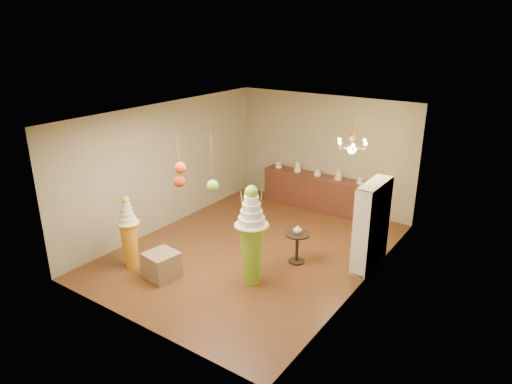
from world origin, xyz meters
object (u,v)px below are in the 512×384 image
Objects in this scene: pedestal_green at (252,242)px; sideboard at (317,191)px; round_table at (297,244)px; pedestal_orange at (130,239)px.

sideboard is (-0.74, 4.07, -0.37)m from pedestal_green.
round_table is (0.32, 1.17, -0.43)m from pedestal_green.
pedestal_green is at bearing 21.06° from pedestal_orange.
pedestal_green reaches higher than pedestal_orange.
pedestal_green is at bearing -105.16° from round_table.
pedestal_orange is 5.23m from sideboard.
round_table is at bearing -69.93° from sideboard.
sideboard is 3.08m from round_table.
pedestal_green is 0.65× the size of sideboard.
pedestal_orange is at bearing -158.94° from pedestal_green.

